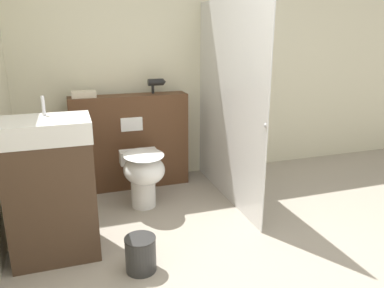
# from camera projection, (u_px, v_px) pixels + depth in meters

# --- Properties ---
(wall_back) EXTENTS (8.00, 0.06, 2.50)m
(wall_back) POSITION_uv_depth(u_px,v_px,m) (160.00, 67.00, 4.07)
(wall_back) COLOR beige
(wall_back) RESTS_ON ground_plane
(partition_panel) EXTENTS (1.21, 0.24, 1.00)m
(partition_panel) POSITION_uv_depth(u_px,v_px,m) (131.00, 142.00, 3.96)
(partition_panel) COLOR #51331E
(partition_panel) RESTS_ON ground_plane
(shower_glass) EXTENTS (0.04, 1.55, 1.92)m
(shower_glass) POSITION_uv_depth(u_px,v_px,m) (228.00, 104.00, 3.56)
(shower_glass) COLOR silver
(shower_glass) RESTS_ON ground_plane
(toilet) EXTENTS (0.38, 0.58, 0.56)m
(toilet) POSITION_uv_depth(u_px,v_px,m) (143.00, 172.00, 3.49)
(toilet) COLOR white
(toilet) RESTS_ON ground_plane
(sink_vanity) EXTENTS (0.61, 0.44, 1.18)m
(sink_vanity) POSITION_uv_depth(u_px,v_px,m) (52.00, 189.00, 2.70)
(sink_vanity) COLOR #473323
(sink_vanity) RESTS_ON ground_plane
(hair_drier) EXTENTS (0.19, 0.07, 0.15)m
(hair_drier) POSITION_uv_depth(u_px,v_px,m) (156.00, 83.00, 3.90)
(hair_drier) COLOR black
(hair_drier) RESTS_ON partition_panel
(folded_towel) EXTENTS (0.23, 0.14, 0.06)m
(folded_towel) POSITION_uv_depth(u_px,v_px,m) (84.00, 94.00, 3.68)
(folded_towel) COLOR beige
(folded_towel) RESTS_ON partition_panel
(waste_bin) EXTENTS (0.22, 0.22, 0.25)m
(waste_bin) POSITION_uv_depth(u_px,v_px,m) (141.00, 254.00, 2.61)
(waste_bin) COLOR #2D2D2D
(waste_bin) RESTS_ON ground_plane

